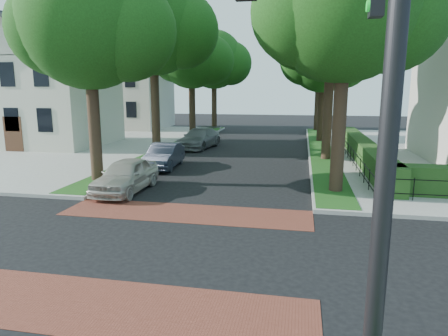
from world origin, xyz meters
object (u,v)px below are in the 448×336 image
at_px(parked_car_middle, 164,156).
at_px(parked_car_rear, 199,138).
at_px(parked_car_front, 126,175).
at_px(traffic_signal, 374,66).

xyz_separation_m(parked_car_middle, parked_car_rear, (-0.00, 7.89, 0.05)).
height_order(parked_car_front, parked_car_rear, parked_car_rear).
distance_m(traffic_signal, parked_car_front, 13.68).
bearing_deg(parked_car_front, parked_car_rear, 91.64).
bearing_deg(parked_car_rear, parked_car_middle, -81.97).
bearing_deg(parked_car_rear, traffic_signal, -62.04).
distance_m(traffic_signal, parked_car_middle, 18.14).
height_order(traffic_signal, parked_car_middle, traffic_signal).
bearing_deg(traffic_signal, parked_car_rear, 109.93).
bearing_deg(parked_car_front, parked_car_middle, 92.67).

